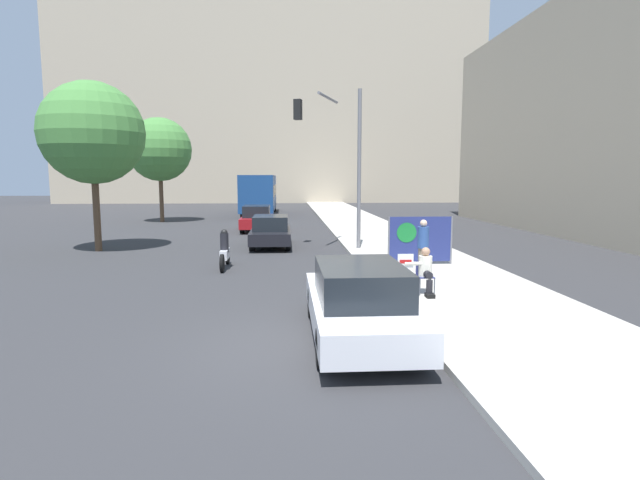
{
  "coord_description": "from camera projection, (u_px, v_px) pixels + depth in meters",
  "views": [
    {
      "loc": [
        -0.41,
        -8.78,
        3.06
      ],
      "look_at": [
        0.54,
        5.09,
        1.32
      ],
      "focal_mm": 28.0,
      "sensor_mm": 36.0,
      "label": 1
    }
  ],
  "objects": [
    {
      "name": "ground_plane",
      "position": [
        310.0,
        346.0,
        9.1
      ],
      "size": [
        160.0,
        160.0,
        0.0
      ],
      "primitive_type": "plane",
      "color": "#303033"
    },
    {
      "name": "sidewalk_curb",
      "position": [
        383.0,
        240.0,
        24.24
      ],
      "size": [
        4.43,
        90.0,
        0.13
      ],
      "primitive_type": "cube",
      "color": "#B7B2A8",
      "rests_on": "ground_plane"
    },
    {
      "name": "building_backdrop_far",
      "position": [
        272.0,
        56.0,
        63.93
      ],
      "size": [
        52.0,
        12.0,
        37.14
      ],
      "color": "tan",
      "rests_on": "ground_plane"
    },
    {
      "name": "seated_protester",
      "position": [
        425.0,
        270.0,
        12.54
      ],
      "size": [
        0.93,
        0.77,
        1.18
      ],
      "rotation": [
        0.0,
        0.0,
        0.04
      ],
      "color": "#474C56",
      "rests_on": "sidewalk_curb"
    },
    {
      "name": "jogger_on_sidewalk",
      "position": [
        423.0,
        247.0,
        15.06
      ],
      "size": [
        0.34,
        0.34,
        1.68
      ],
      "rotation": [
        0.0,
        0.0,
        3.31
      ],
      "color": "#756651",
      "rests_on": "sidewalk_curb"
    },
    {
      "name": "protest_banner",
      "position": [
        420.0,
        239.0,
        16.85
      ],
      "size": [
        2.22,
        0.06,
        1.62
      ],
      "color": "slate",
      "rests_on": "sidewalk_curb"
    },
    {
      "name": "traffic_light_pole",
      "position": [
        337.0,
        144.0,
        20.63
      ],
      "size": [
        2.76,
        2.53,
        6.49
      ],
      "color": "slate",
      "rests_on": "sidewalk_curb"
    },
    {
      "name": "parked_car_curbside",
      "position": [
        359.0,
        301.0,
        9.47
      ],
      "size": [
        1.81,
        4.77,
        1.46
      ],
      "color": "silver",
      "rests_on": "ground_plane"
    },
    {
      "name": "car_on_road_nearest",
      "position": [
        271.0,
        231.0,
        22.22
      ],
      "size": [
        1.74,
        4.36,
        1.39
      ],
      "color": "black",
      "rests_on": "ground_plane"
    },
    {
      "name": "car_on_road_midblock",
      "position": [
        257.0,
        218.0,
        28.84
      ],
      "size": [
        1.71,
        4.35,
        1.47
      ],
      "color": "maroon",
      "rests_on": "ground_plane"
    },
    {
      "name": "city_bus_on_road",
      "position": [
        259.0,
        192.0,
        41.53
      ],
      "size": [
        2.57,
        11.27,
        3.25
      ],
      "color": "navy",
      "rests_on": "ground_plane"
    },
    {
      "name": "motorcycle_on_road",
      "position": [
        225.0,
        252.0,
        16.9
      ],
      "size": [
        0.28,
        2.16,
        1.34
      ],
      "color": "silver",
      "rests_on": "ground_plane"
    },
    {
      "name": "street_tree_near_curb",
      "position": [
        92.0,
        133.0,
        20.35
      ],
      "size": [
        4.16,
        4.16,
        6.96
      ],
      "color": "brown",
      "rests_on": "ground_plane"
    },
    {
      "name": "street_tree_midblock",
      "position": [
        160.0,
        150.0,
        34.05
      ],
      "size": [
        4.32,
        4.32,
        7.14
      ],
      "color": "brown",
      "rests_on": "ground_plane"
    }
  ]
}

